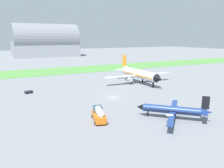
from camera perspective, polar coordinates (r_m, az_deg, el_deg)
The scene contains 7 objects.
ground_plane at distance 73.33m, azimuth 0.34°, elevation -3.26°, with size 600.00×600.00×0.00m, color gray.
grass_taxiway_strip at distance 133.23m, azimuth -13.03°, elevation 3.14°, with size 360.00×28.00×0.08m, color #549342.
airplane_foreground_turboprop at distance 55.55m, azimuth 14.73°, elevation -6.16°, with size 15.10×14.73×5.95m.
airplane_midfield_jet at distance 95.81m, azimuth 6.57°, elevation 2.50°, with size 30.11×29.50×10.65m.
fuel_truck_near_gate at distance 52.79m, azimuth -3.29°, elevation -7.41°, with size 4.03×6.90×3.29m.
baggage_cart_midfield at distance 83.12m, azimuth -19.82°, elevation -1.79°, with size 2.75×2.31×0.90m.
hangar_distant at distance 233.98m, azimuth -15.94°, elevation 9.87°, with size 60.29×27.98×31.09m.
Camera 1 is at (-33.53, -62.49, 18.64)m, focal length 37.22 mm.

